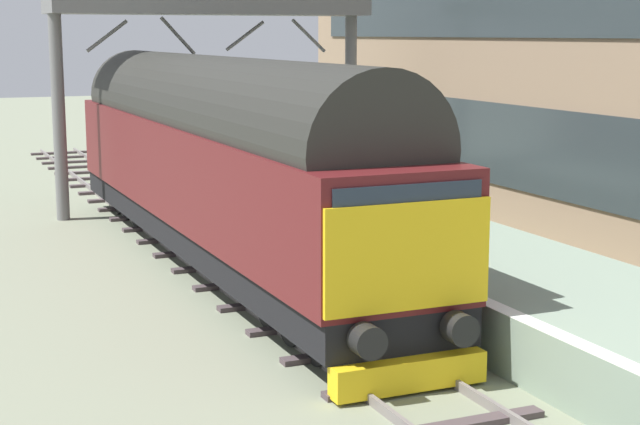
% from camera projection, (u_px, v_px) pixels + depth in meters
% --- Properties ---
extents(ground_plane, '(140.00, 140.00, 0.00)m').
position_uv_depth(ground_plane, '(333.00, 341.00, 17.02)').
color(ground_plane, gray).
rests_on(ground_plane, ground).
extents(track_main, '(2.50, 60.00, 0.15)m').
position_uv_depth(track_main, '(333.00, 338.00, 17.01)').
color(track_main, slate).
rests_on(track_main, ground).
extents(station_platform, '(4.00, 44.00, 1.01)m').
position_uv_depth(station_platform, '(512.00, 291.00, 18.33)').
color(station_platform, gray).
rests_on(station_platform, ground).
extents(diesel_locomotive, '(2.74, 18.17, 4.68)m').
position_uv_depth(diesel_locomotive, '(220.00, 156.00, 22.21)').
color(diesel_locomotive, black).
rests_on(diesel_locomotive, ground).
extents(waiting_passenger, '(0.36, 0.51, 1.64)m').
position_uv_depth(waiting_passenger, '(425.00, 183.00, 21.47)').
color(waiting_passenger, '#37313B').
rests_on(waiting_passenger, station_platform).
extents(overhead_footbridge, '(9.30, 2.00, 6.19)m').
position_uv_depth(overhead_footbridge, '(212.00, 21.00, 28.85)').
color(overhead_footbridge, slate).
rests_on(overhead_footbridge, ground).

